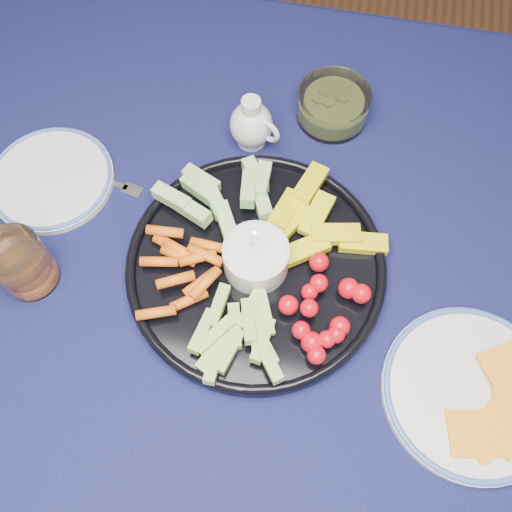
% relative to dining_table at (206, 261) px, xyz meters
% --- Properties ---
extents(dining_table, '(1.67, 1.07, 0.75)m').
position_rel_dining_table_xyz_m(dining_table, '(0.00, 0.00, 0.00)').
color(dining_table, '#51341B').
rests_on(dining_table, ground).
extents(crudite_platter, '(0.39, 0.39, 0.12)m').
position_rel_dining_table_xyz_m(crudite_platter, '(0.09, -0.04, 0.11)').
color(crudite_platter, black).
rests_on(crudite_platter, dining_table).
extents(creamer_pitcher, '(0.09, 0.07, 0.10)m').
position_rel_dining_table_xyz_m(creamer_pitcher, '(0.04, 0.19, 0.13)').
color(creamer_pitcher, silver).
rests_on(creamer_pitcher, dining_table).
extents(pickle_bowl, '(0.12, 0.12, 0.06)m').
position_rel_dining_table_xyz_m(pickle_bowl, '(0.16, 0.27, 0.11)').
color(pickle_bowl, white).
rests_on(pickle_bowl, dining_table).
extents(cheese_plate, '(0.24, 0.24, 0.03)m').
position_rel_dining_table_xyz_m(cheese_plate, '(0.42, -0.16, 0.10)').
color(cheese_plate, silver).
rests_on(cheese_plate, dining_table).
extents(juice_tumbler, '(0.08, 0.08, 0.10)m').
position_rel_dining_table_xyz_m(juice_tumbler, '(-0.23, -0.12, 0.13)').
color(juice_tumbler, white).
rests_on(juice_tumbler, dining_table).
extents(fork_left, '(0.15, 0.04, 0.00)m').
position_rel_dining_table_xyz_m(fork_left, '(-0.18, 0.07, 0.09)').
color(fork_left, silver).
rests_on(fork_left, dining_table).
extents(fork_right, '(0.15, 0.13, 0.00)m').
position_rel_dining_table_xyz_m(fork_right, '(0.46, -0.21, 0.09)').
color(fork_right, silver).
rests_on(fork_right, dining_table).
extents(side_plate_extra, '(0.20, 0.20, 0.02)m').
position_rel_dining_table_xyz_m(side_plate_extra, '(-0.26, 0.05, 0.10)').
color(side_plate_extra, silver).
rests_on(side_plate_extra, dining_table).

